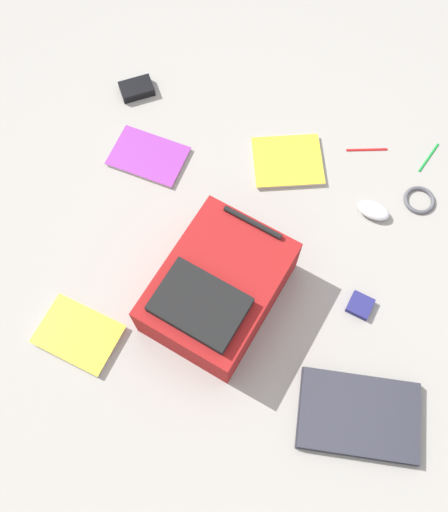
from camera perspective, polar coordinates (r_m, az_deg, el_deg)
ground_plane at (r=1.82m, az=1.43°, el=-0.42°), size 4.18×4.18×0.00m
backpack at (r=1.68m, az=-0.67°, el=-3.38°), size 0.52×0.45×0.21m
laptop at (r=1.73m, az=13.56°, el=-15.45°), size 0.25×0.36×0.03m
book_red at (r=1.99m, az=6.48°, el=9.55°), size 0.25×0.28×0.02m
book_blue at (r=2.01m, az=-7.70°, el=10.00°), size 0.22×0.28×0.01m
book_comic at (r=1.79m, az=-14.57°, el=-7.75°), size 0.23×0.28×0.02m
computer_mouse at (r=1.94m, az=14.96°, el=4.50°), size 0.09×0.12×0.04m
cable_coil at (r=2.02m, az=19.25°, el=5.40°), size 0.11×0.11×0.01m
power_brick at (r=2.17m, az=-8.87°, el=16.46°), size 0.13×0.14×0.03m
pen_black at (r=2.07m, az=14.34°, el=10.48°), size 0.04×0.14×0.01m
pen_blue at (r=2.12m, az=20.13°, el=9.42°), size 0.13×0.07×0.01m
earbud_pouch at (r=1.81m, az=13.68°, el=-4.91°), size 0.09×0.09×0.02m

